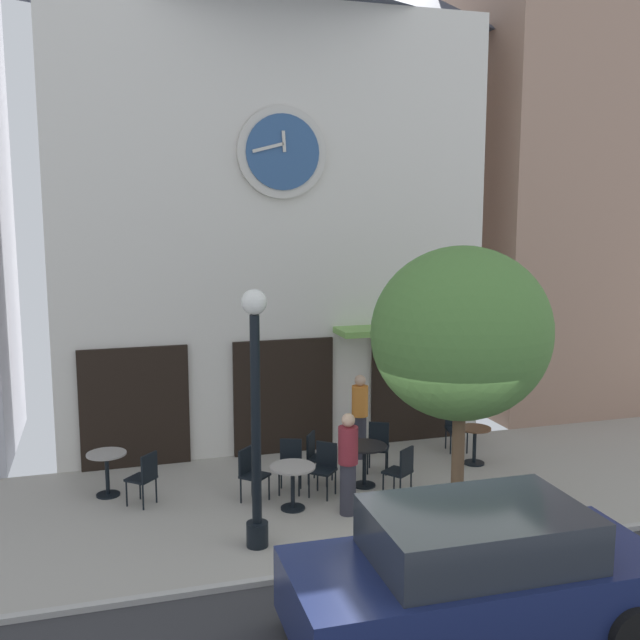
{
  "coord_description": "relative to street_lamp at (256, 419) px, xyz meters",
  "views": [
    {
      "loc": [
        -4.27,
        -8.83,
        4.88
      ],
      "look_at": [
        -0.86,
        2.56,
        3.06
      ],
      "focal_mm": 41.44,
      "sensor_mm": 36.0,
      "label": 1
    }
  ],
  "objects": [
    {
      "name": "ground_plane",
      "position": [
        2.24,
        -1.2,
        -1.94
      ],
      "size": [
        26.51,
        10.38,
        0.13
      ],
      "color": "#9E998E"
    },
    {
      "name": "clock_building",
      "position": [
        1.38,
        5.35,
        3.58
      ],
      "size": [
        8.66,
        4.07,
        10.66
      ],
      "color": "silver",
      "rests_on": "ground_plane"
    },
    {
      "name": "neighbor_building_right",
      "position": [
        9.43,
        6.12,
        3.86
      ],
      "size": [
        5.81,
        4.26,
        11.55
      ],
      "color": "#9E7A66",
      "rests_on": "ground_plane"
    },
    {
      "name": "street_lamp",
      "position": [
        0.0,
        0.0,
        0.0
      ],
      "size": [
        0.36,
        0.36,
        3.76
      ],
      "color": "black",
      "rests_on": "ground_plane"
    },
    {
      "name": "street_tree",
      "position": [
        3.17,
        -0.05,
        1.08
      ],
      "size": [
        2.79,
        2.51,
        4.32
      ],
      "color": "brown",
      "rests_on": "ground_plane"
    },
    {
      "name": "cafe_table_leftmost",
      "position": [
        -2.06,
        2.61,
        -1.39
      ],
      "size": [
        0.67,
        0.67,
        0.76
      ],
      "color": "black",
      "rests_on": "ground_plane"
    },
    {
      "name": "cafe_table_center",
      "position": [
        0.83,
        1.15,
        -1.38
      ],
      "size": [
        0.75,
        0.75,
        0.73
      ],
      "color": "black",
      "rests_on": "ground_plane"
    },
    {
      "name": "cafe_table_near_door",
      "position": [
        2.3,
        1.76,
        -1.36
      ],
      "size": [
        0.79,
        0.79,
        0.75
      ],
      "color": "black",
      "rests_on": "ground_plane"
    },
    {
      "name": "cafe_table_center_right",
      "position": [
        4.72,
        2.23,
        -1.44
      ],
      "size": [
        0.61,
        0.61,
        0.72
      ],
      "color": "black",
      "rests_on": "ground_plane"
    },
    {
      "name": "cafe_chair_corner",
      "position": [
        4.75,
        3.09,
        -1.38
      ],
      "size": [
        0.46,
        0.46,
        0.9
      ],
      "color": "black",
      "rests_on": "ground_plane"
    },
    {
      "name": "cafe_chair_by_entrance",
      "position": [
        2.7,
        1.05,
        -1.38
      ],
      "size": [
        0.56,
        0.56,
        0.9
      ],
      "color": "black",
      "rests_on": "ground_plane"
    },
    {
      "name": "cafe_chair_near_lamp",
      "position": [
        1.51,
        1.59,
        -1.38
      ],
      "size": [
        0.56,
        0.56,
        0.9
      ],
      "color": "black",
      "rests_on": "ground_plane"
    },
    {
      "name": "cafe_chair_curbside",
      "position": [
        0.99,
        1.93,
        -1.38
      ],
      "size": [
        0.51,
        0.51,
        0.9
      ],
      "color": "black",
      "rests_on": "ground_plane"
    },
    {
      "name": "cafe_chair_outer",
      "position": [
        2.82,
        2.43,
        -1.38
      ],
      "size": [
        0.54,
        0.54,
        0.9
      ],
      "color": "black",
      "rests_on": "ground_plane"
    },
    {
      "name": "cafe_chair_right_end",
      "position": [
        0.24,
        1.69,
        -1.38
      ],
      "size": [
        0.57,
        0.57,
        0.9
      ],
      "color": "black",
      "rests_on": "ground_plane"
    },
    {
      "name": "cafe_chair_left_end",
      "position": [
        1.53,
        2.18,
        -1.38
      ],
      "size": [
        0.56,
        0.56,
        0.9
      ],
      "color": "black",
      "rests_on": "ground_plane"
    },
    {
      "name": "cafe_chair_facing_street",
      "position": [
        -1.46,
        1.99,
        -1.38
      ],
      "size": [
        0.57,
        0.57,
        0.9
      ],
      "color": "black",
      "rests_on": "ground_plane"
    },
    {
      "name": "pedestrian_orange",
      "position": [
        2.72,
        3.19,
        -1.05
      ],
      "size": [
        0.39,
        0.39,
        1.67
      ],
      "color": "#2D2D38",
      "rests_on": "ground_plane"
    },
    {
      "name": "pedestrian_maroon",
      "position": [
        1.63,
        0.69,
        -1.05
      ],
      "size": [
        0.45,
        0.45,
        1.67
      ],
      "color": "#2D2D38",
      "rests_on": "ground_plane"
    },
    {
      "name": "parked_car_navy",
      "position": [
        1.91,
        -2.97,
        -1.15
      ],
      "size": [
        4.33,
        2.08,
        1.55
      ],
      "color": "navy",
      "rests_on": "ground_plane"
    }
  ]
}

